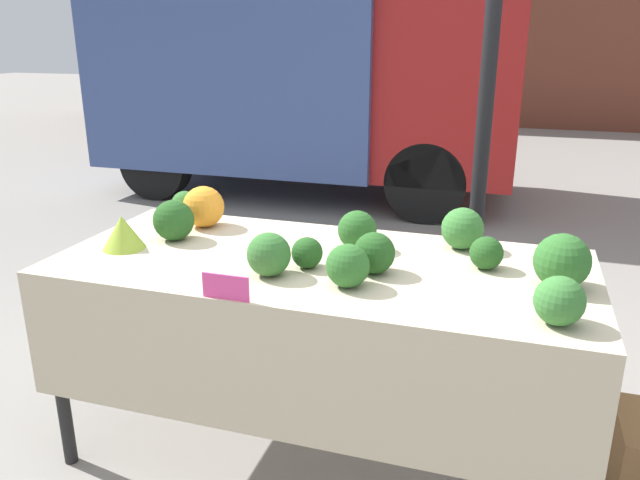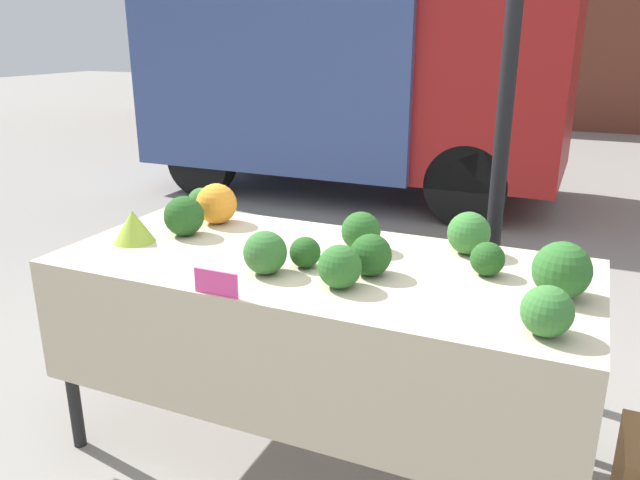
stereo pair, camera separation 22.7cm
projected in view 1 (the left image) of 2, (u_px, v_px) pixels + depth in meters
The scene contains 18 objects.
ground_plane at pixel (320, 448), 2.55m from camera, with size 40.00×40.00×0.00m, color gray.
tent_pole at pixel (485, 117), 2.77m from camera, with size 0.07×0.07×2.52m.
parked_truck at pixel (297, 50), 6.32m from camera, with size 4.12×1.97×2.78m.
market_table at pixel (315, 292), 2.27m from camera, with size 1.95×0.87×0.82m.
orange_cauliflower at pixel (204, 207), 2.67m from camera, with size 0.18×0.18×0.18m.
romanesco_head at pixel (123, 232), 2.40m from camera, with size 0.16×0.16×0.13m.
broccoli_head_0 at pixel (348, 266), 2.04m from camera, with size 0.15×0.15×0.15m.
broccoli_head_1 at pixel (562, 261), 2.03m from camera, with size 0.18×0.18×0.18m.
broccoli_head_2 at pixel (559, 301), 1.77m from camera, with size 0.14×0.14×0.14m.
broccoli_head_3 at pixel (462, 228), 2.40m from camera, with size 0.16×0.16×0.16m.
broccoli_head_4 at pixel (486, 253), 2.20m from camera, with size 0.12×0.12×0.12m.
broccoli_head_5 at pixel (269, 254), 2.13m from camera, with size 0.15×0.15×0.15m.
broccoli_head_6 at pixel (185, 204), 2.81m from camera, with size 0.12×0.12×0.12m.
broccoli_head_7 at pixel (307, 253), 2.21m from camera, with size 0.11×0.11×0.11m.
broccoli_head_8 at pixel (374, 253), 2.16m from camera, with size 0.15×0.15×0.15m.
broccoli_head_9 at pixel (357, 230), 2.40m from camera, with size 0.15×0.15×0.15m.
broccoli_head_10 at pixel (174, 220), 2.50m from camera, with size 0.16×0.16×0.16m.
price_sign at pixel (226, 287), 1.95m from camera, with size 0.16×0.01×0.08m.
Camera 1 is at (0.66, -2.05, 1.62)m, focal length 35.00 mm.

